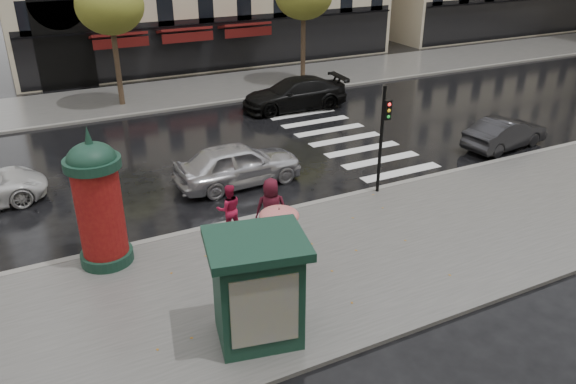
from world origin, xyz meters
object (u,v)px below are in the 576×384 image
car_silver (238,164)px  car_black (294,94)px  man_burgundy (271,209)px  traffic_light (383,130)px  woman_umbrella (279,230)px  car_darkgrey (505,133)px  newsstand (257,288)px  woman_red (229,209)px  morris_column (98,200)px

car_silver → car_black: bearing=-41.9°
car_black → man_burgundy: bearing=-26.0°
man_burgundy → car_silver: bearing=-79.7°
traffic_light → man_burgundy: bearing=-165.8°
woman_umbrella → man_burgundy: (0.64, 1.89, -0.38)m
car_darkgrey → newsstand: bearing=107.1°
car_black → car_silver: bearing=-35.4°
woman_red → man_burgundy: man_burgundy is taller
morris_column → car_darkgrey: morris_column is taller
woman_red → morris_column: morris_column is taller
woman_red → newsstand: (-1.20, -4.93, 0.55)m
woman_red → morris_column: bearing=9.1°
morris_column → traffic_light: bearing=1.9°
morris_column → car_black: bearing=43.3°
car_silver → car_darkgrey: bearing=-100.5°
woman_red → newsstand: size_ratio=0.61×
traffic_light → newsstand: 8.86m
man_burgundy → traffic_light: 5.18m
woman_red → newsstand: 5.10m
car_silver → car_darkgrey: car_silver is taller
man_burgundy → car_black: bearing=-100.8°
man_burgundy → car_darkgrey: man_burgundy is taller
traffic_light → car_black: (2.05, 10.69, -1.67)m
traffic_light → newsstand: (-7.07, -5.26, -1.00)m
newsstand → car_silver: 8.91m
newsstand → car_black: 18.38m
man_burgundy → car_black: man_burgundy is taller
newsstand → woman_red: bearing=76.3°
man_burgundy → car_silver: 4.43m
woman_red → morris_column: 3.93m
morris_column → car_darkgrey: (17.26, 1.80, -1.39)m
traffic_light → car_darkgrey: bearing=11.0°
woman_umbrella → man_burgundy: 2.03m
woman_umbrella → morris_column: bearing=146.1°
woman_umbrella → newsstand: 2.66m
woman_red → man_burgundy: bearing=147.7°
traffic_light → woman_red: bearing=-176.8°
car_black → morris_column: bearing=-42.7°
morris_column → car_black: (11.68, 11.02, -1.26)m
car_darkgrey → car_black: 10.77m
morris_column → traffic_light: morris_column is taller
car_silver → car_black: (6.21, 7.55, -0.01)m
traffic_light → car_silver: bearing=143.0°
woman_umbrella → car_silver: (1.32, 6.26, -0.66)m
woman_red → traffic_light: size_ratio=0.41×
woman_umbrella → car_darkgrey: (13.11, 4.59, -0.80)m
man_burgundy → morris_column: size_ratio=0.48×
man_burgundy → traffic_light: size_ratio=0.50×
woman_umbrella → car_darkgrey: bearing=19.3°
traffic_light → newsstand: traffic_light is taller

